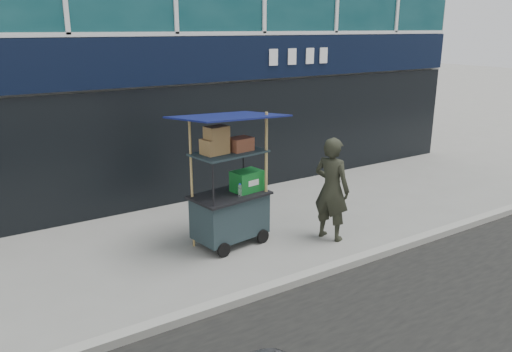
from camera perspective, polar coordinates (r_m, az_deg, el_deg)
ground at (r=7.53m, az=4.54°, el=-11.31°), size 80.00×80.00×0.00m
curb at (r=7.36m, az=5.51°, el=-11.49°), size 80.00×0.18×0.12m
vendor_cart at (r=8.29m, az=-2.90°, el=-2.59°), size 1.83×1.41×2.27m
vendor_man at (r=8.54m, az=8.63°, el=-1.47°), size 0.61×0.75×1.79m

